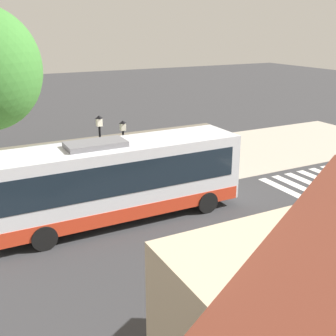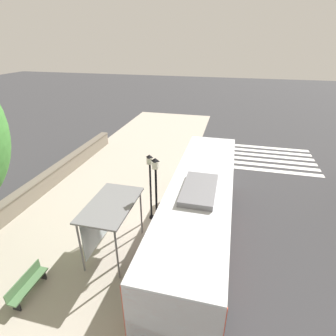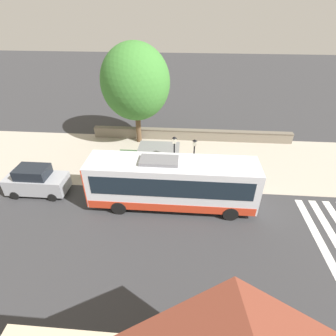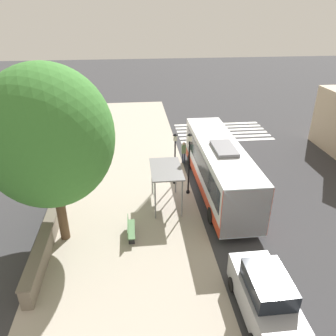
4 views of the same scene
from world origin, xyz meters
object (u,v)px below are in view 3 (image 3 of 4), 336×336
shade_tree (135,82)px  parked_car_behind_bus (37,181)px  pedestrian (238,182)px  street_lamp_far (174,159)px  street_lamp_near (194,158)px  bus_shelter (159,151)px  bench (130,154)px  bus (172,182)px

shade_tree → parked_car_behind_bus: 11.76m
pedestrian → shade_tree: size_ratio=0.19×
street_lamp_far → parked_car_behind_bus: street_lamp_far is taller
street_lamp_far → shade_tree: bearing=-152.0°
street_lamp_near → parked_car_behind_bus: bearing=-79.2°
street_lamp_far → parked_car_behind_bus: bearing=-81.8°
bus_shelter → bench: (-2.11, -2.92, -1.69)m
bus → parked_car_behind_bus: bus is taller
bus → street_lamp_far: size_ratio=2.58×
shade_tree → street_lamp_far: bearing=28.0°
street_lamp_near → pedestrian: bearing=70.9°
street_lamp_far → bench: bearing=-133.0°
bench → street_lamp_near: size_ratio=0.47×
pedestrian → bus: bearing=-71.4°
bus → bus_shelter: (-3.79, -1.23, 0.27)m
bus_shelter → shade_tree: shade_tree is taller
street_lamp_far → parked_car_behind_bus: 10.16m
pedestrian → parked_car_behind_bus: size_ratio=0.42×
bench → street_lamp_far: size_ratio=0.41×
pedestrian → street_lamp_far: (-0.41, -4.71, 1.49)m
bus → parked_car_behind_bus: 9.95m
pedestrian → street_lamp_far: 4.95m
street_lamp_far → street_lamp_near: bearing=117.0°
bench → street_lamp_far: (3.90, 4.19, 2.08)m
bus → shade_tree: bearing=-157.5°
pedestrian → parked_car_behind_bus: 14.68m
street_lamp_near → parked_car_behind_bus: street_lamp_near is taller
street_lamp_far → bus: bearing=-1.1°
bench → parked_car_behind_bus: parked_car_behind_bus is taller
parked_car_behind_bus → street_lamp_far: bearing=98.2°
bus → bench: 7.36m
bench → shade_tree: bearing=176.2°
shade_tree → parked_car_behind_bus: size_ratio=2.17×
pedestrian → street_lamp_near: size_ratio=0.47×
bus_shelter → parked_car_behind_bus: bus_shelter is taller
street_lamp_near → shade_tree: 9.34m
bus → parked_car_behind_bus: size_ratio=2.58×
bench → pedestrian: bearing=64.1°
bus → pedestrian: bearing=108.6°
bus → shade_tree: shade_tree is taller
parked_car_behind_bus → shade_tree: bearing=146.0°
street_lamp_near → parked_car_behind_bus: (2.16, -11.36, -1.21)m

